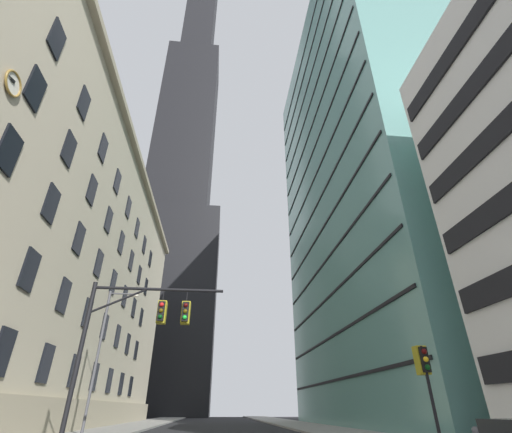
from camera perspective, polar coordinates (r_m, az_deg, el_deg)
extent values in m
cube|color=#BCAF93|center=(40.12, -32.19, -6.25)|extent=(14.80, 56.65, 27.83)
cube|color=tan|center=(43.55, -18.48, 9.04)|extent=(0.70, 56.65, 0.60)
cube|color=tan|center=(35.27, -25.90, -26.95)|extent=(0.50, 56.65, 2.20)
cube|color=black|center=(22.15, -35.73, -17.32)|extent=(0.14, 1.40, 2.20)
cube|color=black|center=(26.64, -30.86, -19.71)|extent=(0.14, 1.40, 2.20)
cube|color=black|center=(31.28, -27.34, -21.31)|extent=(0.14, 1.40, 2.20)
cube|color=black|center=(36.02, -24.68, -22.46)|extent=(0.14, 1.40, 2.20)
cube|color=black|center=(40.83, -22.62, -23.30)|extent=(0.14, 1.40, 2.20)
cube|color=black|center=(45.67, -20.97, -23.95)|extent=(0.14, 1.40, 2.20)
cube|color=black|center=(50.55, -19.63, -24.46)|extent=(0.14, 1.40, 2.20)
cube|color=black|center=(23.00, -32.77, -7.27)|extent=(0.14, 1.40, 2.20)
cube|color=black|center=(27.35, -28.65, -11.17)|extent=(0.14, 1.40, 2.20)
cube|color=black|center=(31.89, -25.62, -13.95)|extent=(0.14, 1.40, 2.20)
cube|color=black|center=(36.55, -23.31, -16.00)|extent=(0.14, 1.40, 2.20)
cube|color=black|center=(41.29, -21.49, -17.57)|extent=(0.14, 1.40, 2.20)
cube|color=black|center=(46.09, -20.02, -18.80)|extent=(0.14, 1.40, 2.20)
cube|color=black|center=(50.92, -18.82, -19.79)|extent=(0.14, 1.40, 2.20)
cube|color=black|center=(20.82, -35.09, 8.74)|extent=(0.14, 1.40, 2.20)
cube|color=black|center=(24.55, -30.22, 1.81)|extent=(0.14, 1.40, 2.20)
cube|color=black|center=(28.66, -26.72, -3.23)|extent=(0.14, 1.40, 2.20)
cube|color=black|center=(33.03, -24.10, -6.96)|extent=(0.14, 1.40, 2.20)
cube|color=black|center=(37.55, -22.07, -9.80)|extent=(0.14, 1.40, 2.20)
cube|color=black|center=(42.18, -20.46, -12.02)|extent=(0.14, 1.40, 2.20)
cube|color=black|center=(46.88, -19.15, -13.78)|extent=(0.14, 1.40, 2.20)
cube|color=black|center=(51.64, -18.07, -15.22)|extent=(0.14, 1.40, 2.20)
cube|color=black|center=(23.29, -32.10, 17.10)|extent=(0.14, 1.40, 2.20)
cube|color=black|center=(26.67, -28.00, 9.62)|extent=(0.14, 1.40, 2.20)
cube|color=black|center=(30.50, -25.01, 3.89)|extent=(0.14, 1.40, 2.20)
cube|color=black|center=(34.63, -22.73, -0.53)|extent=(0.14, 1.40, 2.20)
cube|color=black|center=(38.97, -20.95, -3.99)|extent=(0.14, 1.40, 2.20)
cube|color=black|center=(43.45, -19.52, -6.74)|extent=(0.14, 1.40, 2.20)
cube|color=black|center=(48.03, -18.35, -8.97)|extent=(0.14, 1.40, 2.20)
cube|color=black|center=(52.69, -17.38, -10.80)|extent=(0.14, 1.40, 2.20)
cube|color=black|center=(26.20, -29.54, 23.70)|extent=(0.14, 1.40, 2.20)
cube|color=black|center=(29.25, -26.07, 16.16)|extent=(0.14, 1.40, 2.20)
cube|color=black|center=(32.78, -23.49, 10.11)|extent=(0.14, 1.40, 2.20)
cube|color=black|center=(36.66, -21.51, 5.26)|extent=(0.14, 1.40, 2.20)
cube|color=black|center=(40.78, -19.94, 1.37)|extent=(0.14, 1.40, 2.20)
cube|color=black|center=(45.08, -18.67, -1.80)|extent=(0.14, 1.40, 2.20)
cube|color=black|center=(49.51, -17.62, -4.41)|extent=(0.14, 1.40, 2.20)
cube|color=black|center=(54.04, -16.73, -6.58)|extent=(0.14, 1.40, 2.20)
torus|color=olive|center=(21.39, -34.59, 17.26)|extent=(0.12, 1.29, 1.29)
cylinder|color=silver|center=(21.41, -34.69, 17.25)|extent=(0.05, 1.11, 1.11)
cube|color=black|center=(21.31, -34.66, 17.59)|extent=(0.03, 0.34, 0.15)
cube|color=black|center=(21.30, -34.71, 17.82)|extent=(0.03, 0.49, 0.22)
cube|color=black|center=(97.01, -14.47, -14.29)|extent=(25.68, 25.68, 48.53)
cube|color=black|center=(125.17, -11.11, 13.07)|extent=(17.97, 17.97, 70.59)
cube|color=black|center=(18.31, 35.76, 12.58)|extent=(0.16, 11.71, 1.10)
cube|color=black|center=(20.17, 33.23, 19.15)|extent=(0.16, 11.71, 1.10)
cube|color=black|center=(22.29, 31.00, 24.52)|extent=(0.16, 11.71, 1.10)
cube|color=slate|center=(49.24, 17.58, 6.09)|extent=(14.26, 36.06, 57.08)
cube|color=black|center=(38.53, 12.60, -24.44)|extent=(0.12, 35.06, 0.24)
cube|color=black|center=(38.99, 11.95, -18.59)|extent=(0.12, 35.06, 0.24)
cube|color=black|center=(39.85, 11.36, -12.94)|extent=(0.12, 35.06, 0.24)
cube|color=black|center=(41.09, 10.83, -7.58)|extent=(0.12, 35.06, 0.24)
cube|color=black|center=(42.66, 10.35, -2.57)|extent=(0.12, 35.06, 0.24)
cube|color=black|center=(44.54, 9.90, 2.06)|extent=(0.12, 35.06, 0.24)
cube|color=black|center=(46.68, 9.49, 6.28)|extent=(0.12, 35.06, 0.24)
cube|color=black|center=(49.06, 9.12, 10.11)|extent=(0.12, 35.06, 0.24)
cube|color=black|center=(51.64, 8.77, 13.58)|extent=(0.12, 35.06, 0.24)
cube|color=black|center=(54.39, 8.45, 16.70)|extent=(0.12, 35.06, 0.24)
cube|color=black|center=(57.29, 8.15, 19.52)|extent=(0.12, 35.06, 0.24)
cube|color=black|center=(60.31, 7.87, 22.06)|extent=(0.12, 35.06, 0.24)
cube|color=black|center=(63.45, 7.61, 24.35)|extent=(0.12, 35.06, 0.24)
cylinder|color=black|center=(18.03, -26.74, -19.68)|extent=(0.20, 0.20, 6.69)
cylinder|color=black|center=(17.89, -15.27, -11.30)|extent=(6.06, 0.14, 0.14)
cylinder|color=black|center=(18.12, -21.33, -12.57)|extent=(2.50, 0.10, 1.28)
cylinder|color=black|center=(17.78, -14.74, -12.27)|extent=(0.04, 0.04, 0.60)
cube|color=black|center=(17.59, -15.05, -14.61)|extent=(0.30, 0.30, 0.90)
cube|color=olive|center=(17.76, -14.98, -14.74)|extent=(0.40, 0.40, 1.04)
sphere|color=red|center=(17.50, -15.00, -13.60)|extent=(0.20, 0.20, 0.20)
sphere|color=#4B3A08|center=(17.44, -15.12, -14.48)|extent=(0.20, 0.20, 0.20)
sphere|color=#083D10|center=(17.38, -15.24, -15.37)|extent=(0.20, 0.20, 0.20)
cylinder|color=black|center=(17.64, -11.10, -12.55)|extent=(0.04, 0.04, 0.60)
cube|color=black|center=(17.46, -11.33, -14.91)|extent=(0.30, 0.30, 0.90)
cube|color=olive|center=(17.62, -11.29, -15.04)|extent=(0.40, 0.40, 1.04)
sphere|color=#450808|center=(17.37, -11.28, -13.89)|extent=(0.20, 0.20, 0.20)
sphere|color=#4B3A08|center=(17.30, -11.37, -14.79)|extent=(0.20, 0.20, 0.20)
sphere|color=green|center=(17.24, -11.46, -15.69)|extent=(0.20, 0.20, 0.20)
cylinder|color=black|center=(15.90, 26.52, -24.66)|extent=(0.12, 0.12, 3.56)
cube|color=black|center=(15.98, 25.47, -20.18)|extent=(0.30, 0.30, 0.90)
cube|color=olive|center=(16.13, 25.17, -20.30)|extent=(0.40, 0.40, 1.04)
sphere|color=#450808|center=(15.87, 25.54, -19.09)|extent=(0.20, 0.20, 0.20)
sphere|color=yellow|center=(15.84, 25.76, -20.07)|extent=(0.20, 0.20, 0.20)
sphere|color=#083D10|center=(15.81, 25.99, -21.06)|extent=(0.20, 0.20, 0.20)
cylinder|color=#47474C|center=(27.32, -24.28, -19.98)|extent=(0.18, 0.18, 8.89)
cylinder|color=#47474C|center=(27.90, -20.79, -11.61)|extent=(1.73, 0.10, 0.10)
ellipsoid|color=#EFE5C6|center=(27.67, -19.07, -11.98)|extent=(0.56, 0.32, 0.24)
sphere|color=#4C4C51|center=(16.75, 31.97, -27.28)|extent=(0.26, 0.26, 0.26)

